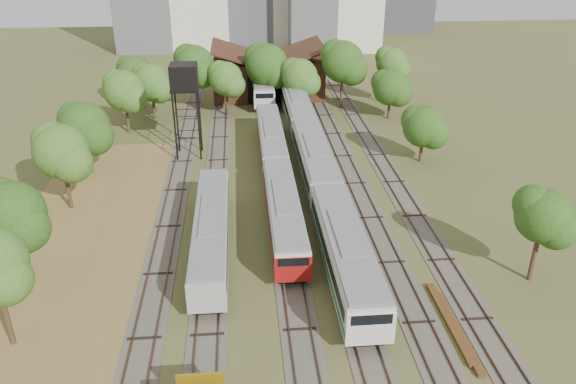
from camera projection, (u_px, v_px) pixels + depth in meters
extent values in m
plane|color=#475123|center=(338.00, 363.00, 34.01)|extent=(240.00, 240.00, 0.00)
cube|color=brown|center=(68.00, 298.00, 39.74)|extent=(14.00, 60.00, 0.04)
cube|color=#4C473D|center=(176.00, 190.00, 55.41)|extent=(2.60, 80.00, 0.06)
cube|color=#472D1E|center=(168.00, 190.00, 55.31)|extent=(0.08, 80.00, 0.14)
cube|color=#472D1E|center=(183.00, 189.00, 55.42)|extent=(0.08, 80.00, 0.14)
cube|color=#4C473D|center=(216.00, 189.00, 55.72)|extent=(2.60, 80.00, 0.06)
cube|color=#472D1E|center=(209.00, 188.00, 55.63)|extent=(0.08, 80.00, 0.14)
cube|color=#472D1E|center=(224.00, 188.00, 55.74)|extent=(0.08, 80.00, 0.14)
cube|color=#4C473D|center=(277.00, 186.00, 56.20)|extent=(2.60, 80.00, 0.06)
cube|color=#472D1E|center=(269.00, 186.00, 56.10)|extent=(0.08, 80.00, 0.14)
cube|color=#472D1E|center=(284.00, 185.00, 56.21)|extent=(0.08, 80.00, 0.14)
cube|color=#4C473D|center=(316.00, 185.00, 56.51)|extent=(2.60, 80.00, 0.06)
cube|color=#472D1E|center=(309.00, 184.00, 56.41)|extent=(0.08, 80.00, 0.14)
cube|color=#472D1E|center=(323.00, 184.00, 56.53)|extent=(0.08, 80.00, 0.14)
cube|color=#4C473D|center=(355.00, 183.00, 56.83)|extent=(2.60, 80.00, 0.06)
cube|color=#472D1E|center=(348.00, 183.00, 56.73)|extent=(0.08, 80.00, 0.14)
cube|color=#472D1E|center=(362.00, 182.00, 56.84)|extent=(0.08, 80.00, 0.14)
cube|color=#4C473D|center=(394.00, 182.00, 57.14)|extent=(2.60, 80.00, 0.06)
cube|color=#472D1E|center=(387.00, 181.00, 57.05)|extent=(0.08, 80.00, 0.14)
cube|color=#472D1E|center=(401.00, 181.00, 57.16)|extent=(0.08, 80.00, 0.14)
cube|color=black|center=(284.00, 228.00, 48.07)|extent=(2.01, 15.64, 0.73)
cube|color=beige|center=(284.00, 212.00, 47.41)|extent=(2.64, 17.00, 2.28)
cube|color=black|center=(284.00, 209.00, 47.29)|extent=(2.70, 15.64, 0.78)
cube|color=slate|center=(284.00, 198.00, 46.83)|extent=(2.43, 16.66, 0.33)
cube|color=maroon|center=(284.00, 219.00, 47.69)|extent=(2.70, 16.66, 0.41)
cube|color=maroon|center=(293.00, 269.00, 39.90)|extent=(2.68, 0.25, 2.05)
cube|color=black|center=(271.00, 151.00, 63.72)|extent=(2.01, 15.64, 0.73)
cube|color=beige|center=(271.00, 139.00, 63.06)|extent=(2.64, 17.00, 2.28)
cube|color=black|center=(271.00, 137.00, 62.93)|extent=(2.70, 15.64, 0.78)
cube|color=slate|center=(271.00, 128.00, 62.48)|extent=(2.43, 16.66, 0.33)
cube|color=maroon|center=(271.00, 144.00, 63.34)|extent=(2.70, 16.66, 0.41)
cube|color=black|center=(344.00, 271.00, 42.03)|extent=(2.27, 15.64, 0.83)
cube|color=beige|center=(345.00, 252.00, 41.28)|extent=(3.00, 17.00, 2.58)
cube|color=black|center=(346.00, 249.00, 41.14)|extent=(3.06, 15.64, 0.88)
cube|color=slate|center=(346.00, 235.00, 40.63)|extent=(2.76, 16.66, 0.37)
cube|color=#175C35|center=(345.00, 260.00, 41.60)|extent=(3.06, 16.66, 0.47)
cube|color=beige|center=(371.00, 329.00, 33.78)|extent=(3.04, 0.25, 2.33)
cube|color=black|center=(314.00, 175.00, 57.68)|extent=(2.27, 15.64, 0.83)
cube|color=beige|center=(315.00, 160.00, 56.93)|extent=(3.00, 17.00, 2.58)
cube|color=black|center=(315.00, 157.00, 56.79)|extent=(3.06, 15.64, 0.88)
cube|color=slate|center=(315.00, 146.00, 56.28)|extent=(2.76, 16.66, 0.37)
cube|color=#175C35|center=(314.00, 167.00, 57.25)|extent=(3.06, 16.66, 0.47)
cube|color=black|center=(297.00, 120.00, 73.33)|extent=(2.27, 15.64, 0.83)
cube|color=beige|center=(297.00, 108.00, 72.57)|extent=(3.00, 17.00, 2.58)
cube|color=black|center=(297.00, 105.00, 72.44)|extent=(3.06, 15.64, 0.88)
cube|color=slate|center=(297.00, 96.00, 71.92)|extent=(2.76, 16.66, 0.37)
cube|color=#175C35|center=(297.00, 113.00, 72.89)|extent=(3.06, 16.66, 0.47)
cube|color=black|center=(262.00, 95.00, 83.75)|extent=(2.16, 14.72, 0.79)
cube|color=beige|center=(262.00, 84.00, 83.04)|extent=(2.85, 16.00, 2.46)
cube|color=black|center=(262.00, 82.00, 82.91)|extent=(2.91, 14.72, 0.84)
cube|color=slate|center=(262.00, 75.00, 82.42)|extent=(2.62, 15.68, 0.35)
cube|color=#175C35|center=(262.00, 89.00, 83.34)|extent=(2.91, 15.68, 0.44)
cube|color=beige|center=(265.00, 101.00, 75.98)|extent=(2.89, 0.25, 2.21)
cube|color=black|center=(212.00, 247.00, 45.30)|extent=(1.99, 16.56, 0.73)
cube|color=gray|center=(211.00, 230.00, 44.64)|extent=(2.63, 18.00, 2.27)
cube|color=black|center=(211.00, 228.00, 44.52)|extent=(2.69, 16.56, 0.77)
cube|color=slate|center=(210.00, 216.00, 44.07)|extent=(2.42, 17.64, 0.33)
cylinder|color=black|center=(175.00, 128.00, 60.70)|extent=(0.19, 0.19, 7.61)
cylinder|color=black|center=(199.00, 127.00, 60.90)|extent=(0.19, 0.19, 7.61)
cylinder|color=black|center=(177.00, 120.00, 62.99)|extent=(0.19, 0.19, 7.61)
cylinder|color=black|center=(200.00, 119.00, 63.20)|extent=(0.19, 0.19, 7.61)
cube|color=black|center=(185.00, 89.00, 60.23)|extent=(3.00, 3.00, 0.20)
cube|color=black|center=(184.00, 76.00, 59.62)|extent=(2.85, 2.85, 2.57)
cube|color=brown|center=(450.00, 322.00, 37.22)|extent=(0.56, 8.35, 0.28)
cube|color=brown|center=(458.00, 331.00, 36.41)|extent=(0.51, 8.09, 0.26)
cube|color=#341B12|center=(268.00, 76.00, 84.58)|extent=(16.00, 11.00, 5.50)
cube|color=#341B12|center=(240.00, 54.00, 82.79)|extent=(8.45, 11.55, 2.96)
cube|color=#341B12|center=(294.00, 53.00, 83.42)|extent=(8.45, 11.55, 2.96)
cube|color=black|center=(270.00, 89.00, 79.95)|extent=(6.40, 0.15, 4.12)
cylinder|color=#382616|center=(5.00, 313.00, 34.51)|extent=(0.36, 0.36, 4.79)
cylinder|color=#382616|center=(22.00, 256.00, 40.66)|extent=(0.36, 0.36, 4.45)
sphere|color=#1A4612|center=(12.00, 214.00, 39.14)|extent=(4.70, 4.70, 4.70)
cylinder|color=#382616|center=(68.00, 186.00, 51.16)|extent=(0.36, 0.36, 4.43)
sphere|color=#1A4612|center=(61.00, 151.00, 49.65)|extent=(4.91, 4.91, 4.91)
cylinder|color=#382616|center=(89.00, 155.00, 58.63)|extent=(0.36, 0.36, 3.91)
sphere|color=#1A4612|center=(84.00, 127.00, 57.30)|extent=(5.25, 5.25, 5.25)
cylinder|color=#382616|center=(127.00, 116.00, 69.50)|extent=(0.36, 0.36, 4.18)
sphere|color=#1A4612|center=(124.00, 91.00, 68.08)|extent=(4.95, 4.95, 4.95)
cylinder|color=#382616|center=(138.00, 94.00, 78.80)|extent=(0.36, 0.36, 3.77)
sphere|color=#1A4612|center=(135.00, 74.00, 77.52)|extent=(4.96, 4.96, 4.96)
cylinder|color=#382616|center=(154.00, 105.00, 74.30)|extent=(0.36, 0.36, 3.87)
sphere|color=#1A4612|center=(151.00, 83.00, 72.98)|extent=(4.94, 4.94, 4.94)
cylinder|color=#382616|center=(196.00, 93.00, 77.56)|extent=(0.36, 0.36, 4.93)
sphere|color=#1A4612|center=(194.00, 65.00, 75.88)|extent=(5.35, 5.35, 5.35)
cylinder|color=#382616|center=(227.00, 101.00, 75.41)|extent=(0.36, 0.36, 4.01)
sphere|color=#1A4612|center=(226.00, 79.00, 74.04)|extent=(4.47, 4.47, 4.47)
cylinder|color=#382616|center=(267.00, 91.00, 78.99)|extent=(0.36, 0.36, 4.62)
sphere|color=#1A4612|center=(267.00, 65.00, 77.42)|extent=(5.95, 5.95, 5.95)
cylinder|color=#382616|center=(300.00, 99.00, 76.50)|extent=(0.36, 0.36, 3.98)
sphere|color=#1A4612|center=(300.00, 77.00, 75.14)|extent=(4.81, 4.81, 4.81)
cylinder|color=#382616|center=(342.00, 90.00, 78.23)|extent=(0.36, 0.36, 5.13)
sphere|color=#1A4612|center=(343.00, 62.00, 76.48)|extent=(5.70, 5.70, 5.70)
cylinder|color=#382616|center=(390.00, 89.00, 79.94)|extent=(0.36, 0.36, 4.63)
sphere|color=#1A4612|center=(392.00, 63.00, 78.37)|extent=(4.34, 4.34, 4.34)
cylinder|color=#382616|center=(534.00, 255.00, 40.91)|extent=(0.36, 0.36, 4.22)
sphere|color=#1A4612|center=(543.00, 216.00, 39.47)|extent=(3.93, 3.93, 3.93)
cylinder|color=#382616|center=(421.00, 148.00, 61.38)|extent=(0.36, 0.36, 3.17)
sphere|color=#1A4612|center=(424.00, 127.00, 60.30)|extent=(4.53, 4.53, 4.53)
cylinder|color=#382616|center=(389.00, 106.00, 74.57)|extent=(0.36, 0.36, 3.31)
sphere|color=#1A4612|center=(391.00, 88.00, 73.45)|extent=(4.75, 4.75, 4.75)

